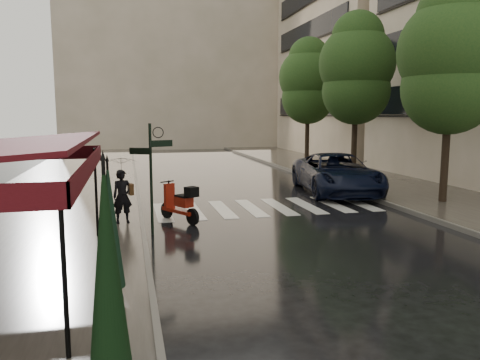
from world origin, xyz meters
name	(u,v)px	position (x,y,z in m)	size (l,w,h in m)	color
ground	(214,265)	(0.00, 0.00, 0.00)	(120.00, 120.00, 0.00)	black
sidewalk_near	(68,188)	(-4.50, 12.00, 0.06)	(6.00, 60.00, 0.12)	#38332D
sidewalk_far	(366,178)	(10.25, 12.00, 0.06)	(5.50, 60.00, 0.12)	#38332D
curb_near	(137,185)	(-1.45, 12.00, 0.07)	(0.12, 60.00, 0.16)	#595651
curb_far	(316,179)	(7.45, 12.00, 0.07)	(0.12, 60.00, 0.16)	#595651
crosswalk	(265,207)	(2.98, 6.00, 0.01)	(7.85, 3.20, 0.01)	silver
signpost	(151,170)	(-1.19, 3.00, 1.83)	(1.17, 0.29, 3.10)	black
haussmann_far	(355,41)	(16.50, 26.00, 9.25)	(8.00, 16.00, 18.50)	tan
backdrop_building	(174,47)	(3.00, 38.00, 10.00)	(22.00, 6.00, 20.00)	tan
tree_near	(451,59)	(9.60, 5.00, 5.32)	(3.80, 3.80, 7.99)	black
tree_mid	(357,69)	(9.50, 12.00, 5.59)	(3.80, 3.80, 8.34)	black
tree_far	(308,81)	(9.70, 19.00, 5.46)	(3.80, 3.80, 8.16)	black
pedestrian_with_umbrella	(122,169)	(-2.00, 4.17, 1.73)	(1.15, 1.16, 2.42)	black
scooter	(180,204)	(-0.26, 4.40, 0.57)	(1.09, 1.66, 1.23)	black
parked_car	(336,173)	(6.84, 8.32, 0.84)	(2.80, 6.06, 1.68)	black
parasol_front	(107,263)	(-2.07, -4.44, 1.60)	(0.50, 0.50, 2.76)	black
parasol_back	(110,224)	(-2.14, -1.81, 1.46)	(0.47, 0.47, 2.49)	black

